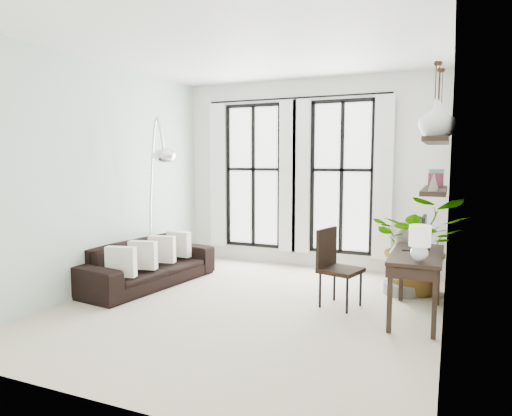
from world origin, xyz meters
The scene contains 16 objects.
floor centered at (0.00, 0.00, 0.00)m, with size 5.00×5.00×0.00m, color beige.
ceiling centered at (0.00, 0.00, 3.20)m, with size 5.00×5.00×0.00m, color white.
wall_left centered at (-2.25, 0.00, 1.60)m, with size 5.00×5.00×0.00m, color silver.
wall_right centered at (2.25, 0.00, 1.60)m, with size 5.00×5.00×0.00m, color white.
wall_back centered at (0.00, 2.50, 1.60)m, with size 4.50×4.50×0.00m, color white.
windows centered at (-0.20, 2.43, 1.56)m, with size 3.26×0.13×2.65m.
wall_shelves centered at (2.11, 0.45, 1.73)m, with size 0.25×1.30×0.60m.
sofa centered at (-1.80, 0.37, 0.32)m, with size 2.19×0.86×0.64m, color black.
throw_pillows centered at (-1.70, 0.37, 0.50)m, with size 0.40×1.52×0.40m.
plant centered at (1.90, 1.53, 0.69)m, with size 1.23×1.07×1.37m, color #2D7228.
desk centered at (1.95, 0.36, 0.72)m, with size 0.55×1.31×1.17m.
desk_chair centered at (0.96, 0.51, 0.56)m, with size 0.57×0.57×0.98m.
arc_lamp centered at (-1.69, 0.51, 1.74)m, with size 0.75×0.53×2.47m.
buddha centered at (1.71, 1.37, 0.38)m, with size 0.50×0.50×0.90m.
vase_a centered at (2.11, 0.16, 2.27)m, with size 0.37×0.37×0.38m, color white.
vase_b centered at (2.11, 0.56, 2.27)m, with size 0.37×0.37×0.38m, color white.
Camera 1 is at (2.28, -5.06, 1.84)m, focal length 32.00 mm.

